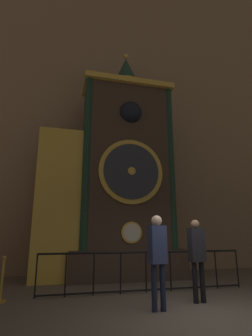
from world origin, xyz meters
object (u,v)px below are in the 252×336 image
(visitor_far, at_px, (197,252))
(stanchion_post, at_px, (1,287))
(clock_tower, at_px, (114,177))
(visitor_near, at_px, (157,251))

(visitor_far, bearing_deg, stanchion_post, 162.45)
(clock_tower, height_order, stanchion_post, clock_tower)
(stanchion_post, bearing_deg, clock_tower, 37.91)
(visitor_near, xyz_separation_m, visitor_far, (1.09, 0.38, -0.05))
(clock_tower, height_order, visitor_near, clock_tower)
(clock_tower, bearing_deg, visitor_far, -70.53)
(visitor_near, xyz_separation_m, stanchion_post, (-3.13, 1.49, -0.80))
(visitor_near, distance_m, visitor_far, 1.15)
(clock_tower, relative_size, stanchion_post, 8.96)
(clock_tower, distance_m, visitor_far, 4.36)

